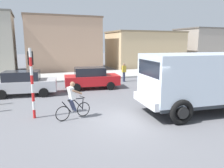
{
  "coord_description": "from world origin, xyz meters",
  "views": [
    {
      "loc": [
        -3.97,
        -8.3,
        3.44
      ],
      "look_at": [
        0.2,
        2.5,
        1.2
      ],
      "focal_mm": 34.67,
      "sensor_mm": 36.0,
      "label": 1
    }
  ],
  "objects_px": {
    "traffic_light_pole": "(31,73)",
    "pedestrian_near_kerb": "(124,72)",
    "car_red_near": "(24,83)",
    "truck_foreground": "(196,79)",
    "cyclist": "(73,100)",
    "car_white_mid": "(91,78)"
  },
  "relations": [
    {
      "from": "truck_foreground",
      "to": "car_red_near",
      "type": "relative_size",
      "value": 1.34
    },
    {
      "from": "cyclist",
      "to": "pedestrian_near_kerb",
      "type": "xyz_separation_m",
      "value": [
        6.04,
        7.8,
        -0.02
      ]
    },
    {
      "from": "truck_foreground",
      "to": "car_red_near",
      "type": "xyz_separation_m",
      "value": [
        -7.93,
        6.88,
        -0.85
      ]
    },
    {
      "from": "car_red_near",
      "to": "truck_foreground",
      "type": "bearing_deg",
      "value": -40.94
    },
    {
      "from": "truck_foreground",
      "to": "pedestrian_near_kerb",
      "type": "bearing_deg",
      "value": 88.53
    },
    {
      "from": "truck_foreground",
      "to": "pedestrian_near_kerb",
      "type": "height_order",
      "value": "truck_foreground"
    },
    {
      "from": "truck_foreground",
      "to": "car_red_near",
      "type": "height_order",
      "value": "truck_foreground"
    },
    {
      "from": "truck_foreground",
      "to": "car_white_mid",
      "type": "height_order",
      "value": "truck_foreground"
    },
    {
      "from": "traffic_light_pole",
      "to": "car_red_near",
      "type": "relative_size",
      "value": 0.76
    },
    {
      "from": "cyclist",
      "to": "pedestrian_near_kerb",
      "type": "distance_m",
      "value": 9.86
    },
    {
      "from": "truck_foreground",
      "to": "pedestrian_near_kerb",
      "type": "distance_m",
      "value": 9.12
    },
    {
      "from": "car_white_mid",
      "to": "traffic_light_pole",
      "type": "bearing_deg",
      "value": -128.93
    },
    {
      "from": "cyclist",
      "to": "car_white_mid",
      "type": "relative_size",
      "value": 0.41
    },
    {
      "from": "truck_foreground",
      "to": "car_red_near",
      "type": "distance_m",
      "value": 10.53
    },
    {
      "from": "car_white_mid",
      "to": "pedestrian_near_kerb",
      "type": "relative_size",
      "value": 2.58
    },
    {
      "from": "traffic_light_pole",
      "to": "pedestrian_near_kerb",
      "type": "bearing_deg",
      "value": 42.29
    },
    {
      "from": "car_red_near",
      "to": "car_white_mid",
      "type": "distance_m",
      "value": 4.72
    },
    {
      "from": "cyclist",
      "to": "truck_foreground",
      "type": "bearing_deg",
      "value": -12.4
    },
    {
      "from": "car_white_mid",
      "to": "truck_foreground",
      "type": "bearing_deg",
      "value": -66.15
    },
    {
      "from": "traffic_light_pole",
      "to": "cyclist",
      "type": "bearing_deg",
      "value": -25.59
    },
    {
      "from": "car_red_near",
      "to": "traffic_light_pole",
      "type": "bearing_deg",
      "value": -84.52
    },
    {
      "from": "truck_foreground",
      "to": "traffic_light_pole",
      "type": "relative_size",
      "value": 1.76
    }
  ]
}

